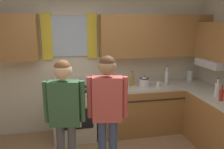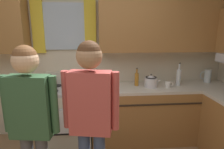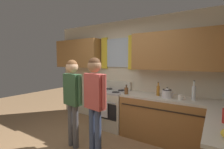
% 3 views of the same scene
% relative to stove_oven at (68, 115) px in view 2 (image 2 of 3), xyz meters
% --- Properties ---
extents(back_wall_unit, '(4.60, 0.42, 2.60)m').
position_rel_stove_oven_xyz_m(back_wall_unit, '(0.35, 0.27, 1.05)').
color(back_wall_unit, beige).
rests_on(back_wall_unit, ground).
extents(kitchen_counter_run, '(2.23, 1.98, 0.90)m').
position_rel_stove_oven_xyz_m(kitchen_counter_run, '(1.80, -0.38, -0.02)').
color(kitchen_counter_run, '#9E6B38').
rests_on(kitchen_counter_run, ground).
extents(stove_oven, '(0.73, 0.67, 1.10)m').
position_rel_stove_oven_xyz_m(stove_oven, '(0.00, 0.00, 0.00)').
color(stove_oven, beige).
rests_on(stove_oven, ground).
extents(bottle_tall_clear, '(0.07, 0.07, 0.37)m').
position_rel_stove_oven_xyz_m(bottle_tall_clear, '(1.76, 0.01, 0.57)').
color(bottle_tall_clear, silver).
rests_on(bottle_tall_clear, kitchen_counter_run).
extents(bottle_oil_amber, '(0.06, 0.06, 0.29)m').
position_rel_stove_oven_xyz_m(bottle_oil_amber, '(1.09, 0.05, 0.54)').
color(bottle_oil_amber, '#B27223').
rests_on(bottle_oil_amber, kitchen_counter_run).
extents(bottle_squat_brown, '(0.08, 0.08, 0.21)m').
position_rel_stove_oven_xyz_m(bottle_squat_brown, '(0.47, -0.18, 0.51)').
color(bottle_squat_brown, brown).
rests_on(bottle_squat_brown, kitchen_counter_run).
extents(mug_ceramic_white, '(0.13, 0.08, 0.09)m').
position_rel_stove_oven_xyz_m(mug_ceramic_white, '(1.55, -0.09, 0.48)').
color(mug_ceramic_white, white).
rests_on(mug_ceramic_white, kitchen_counter_run).
extents(stovetop_kettle, '(0.27, 0.20, 0.21)m').
position_rel_stove_oven_xyz_m(stovetop_kettle, '(1.30, -0.04, 0.53)').
color(stovetop_kettle, silver).
rests_on(stovetop_kettle, kitchen_counter_run).
extents(water_pitcher, '(0.19, 0.11, 0.22)m').
position_rel_stove_oven_xyz_m(water_pitcher, '(2.32, 0.15, 0.54)').
color(water_pitcher, silver).
rests_on(water_pitcher, kitchen_counter_run).
extents(adult_left, '(0.50, 0.22, 1.64)m').
position_rel_stove_oven_xyz_m(adult_left, '(-0.13, -1.16, 0.56)').
color(adult_left, '#4C4C51').
rests_on(adult_left, ground).
extents(adult_in_plaid, '(0.51, 0.23, 1.67)m').
position_rel_stove_oven_xyz_m(adult_in_plaid, '(0.40, -1.17, 0.59)').
color(adult_in_plaid, '#38476B').
rests_on(adult_in_plaid, ground).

